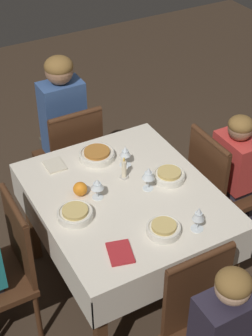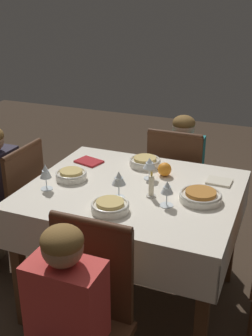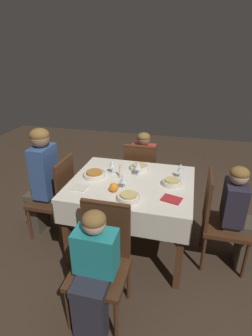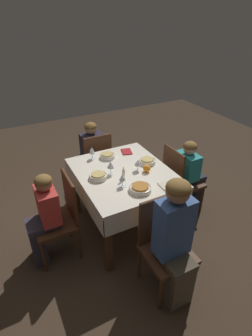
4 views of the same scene
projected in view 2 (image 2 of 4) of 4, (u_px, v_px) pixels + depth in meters
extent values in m
plane|color=#3D2D21|center=(133.00, 299.00, 2.65)|extent=(8.00, 8.00, 0.00)
cube|color=silver|center=(133.00, 191.00, 2.36)|extent=(1.16, 0.99, 0.04)
cube|color=silver|center=(160.00, 177.00, 2.82)|extent=(1.16, 0.01, 0.20)
cube|color=silver|center=(96.00, 256.00, 1.99)|extent=(1.16, 0.01, 0.20)
cube|color=silver|center=(236.00, 229.00, 2.20)|extent=(0.01, 0.99, 0.20)
cube|color=silver|center=(46.00, 193.00, 2.60)|extent=(0.01, 0.99, 0.20)
cube|color=#4C2D19|center=(231.00, 232.00, 2.69)|extent=(0.06, 0.06, 0.74)
cube|color=#4C2D19|center=(88.00, 203.00, 3.05)|extent=(0.06, 0.06, 0.74)
cube|color=#4C2D19|center=(202.00, 320.00, 1.97)|extent=(0.06, 0.06, 0.74)
cube|color=#4C2D19|center=(19.00, 270.00, 2.33)|extent=(0.06, 0.06, 0.74)
cylinder|color=#472816|center=(251.00, 329.00, 2.15)|extent=(0.03, 0.03, 0.39)
cube|color=#472816|center=(5.00, 216.00, 2.79)|extent=(0.42, 0.42, 0.04)
cube|color=#472816|center=(26.00, 185.00, 2.63)|extent=(0.03, 0.38, 0.47)
cylinder|color=#472816|center=(22.00, 150.00, 2.54)|extent=(0.04, 0.38, 0.04)
cylinder|color=#472816|center=(3.00, 225.00, 3.10)|extent=(0.03, 0.03, 0.39)
cylinder|color=#472816|center=(46.00, 236.00, 2.97)|extent=(0.03, 0.03, 0.39)
cylinder|color=#472816|center=(14.00, 264.00, 2.66)|extent=(0.03, 0.03, 0.39)
cube|color=#472816|center=(92.00, 269.00, 1.84)|extent=(0.38, 0.03, 0.47)
cylinder|color=#472816|center=(90.00, 222.00, 1.75)|extent=(0.38, 0.04, 0.04)
cube|color=#472816|center=(179.00, 189.00, 3.17)|extent=(0.42, 0.42, 0.04)
cube|color=#472816|center=(174.00, 167.00, 2.91)|extent=(0.38, 0.03, 0.47)
cylinder|color=#472816|center=(175.00, 134.00, 2.82)|extent=(0.38, 0.04, 0.04)
cylinder|color=#472816|center=(206.00, 208.00, 3.35)|extent=(0.03, 0.03, 0.39)
cylinder|color=#472816|center=(162.00, 200.00, 3.48)|extent=(0.03, 0.03, 0.39)
cylinder|color=#472816|center=(195.00, 230.00, 3.04)|extent=(0.03, 0.03, 0.39)
cylinder|color=#472816|center=(148.00, 220.00, 3.17)|extent=(0.03, 0.03, 0.39)
cube|color=red|center=(66.00, 302.00, 1.65)|extent=(0.30, 0.18, 0.35)
sphere|color=#9E7051|center=(62.00, 247.00, 1.55)|extent=(0.16, 0.16, 0.16)
ellipsoid|color=brown|center=(62.00, 241.00, 1.54)|extent=(0.16, 0.16, 0.11)
cube|color=#282833|center=(185.00, 201.00, 3.42)|extent=(0.23, 0.14, 0.43)
cube|color=#282833|center=(184.00, 177.00, 3.25)|extent=(0.24, 0.31, 0.06)
cube|color=teal|center=(182.00, 158.00, 3.11)|extent=(0.30, 0.18, 0.32)
sphere|color=beige|center=(184.00, 127.00, 3.01)|extent=(0.16, 0.16, 0.16)
ellipsoid|color=brown|center=(184.00, 123.00, 3.00)|extent=(0.16, 0.16, 0.11)
cylinder|color=silver|center=(200.00, 198.00, 2.20)|extent=(0.22, 0.22, 0.04)
torus|color=silver|center=(201.00, 194.00, 2.19)|extent=(0.22, 0.22, 0.01)
cylinder|color=#B2702D|center=(201.00, 193.00, 2.19)|extent=(0.16, 0.16, 0.02)
cylinder|color=white|center=(166.00, 205.00, 2.16)|extent=(0.07, 0.07, 0.00)
cylinder|color=white|center=(167.00, 199.00, 2.14)|extent=(0.01, 0.01, 0.07)
cone|color=white|center=(167.00, 187.00, 2.12)|extent=(0.06, 0.06, 0.07)
cylinder|color=white|center=(167.00, 189.00, 2.12)|extent=(0.04, 0.04, 0.03)
cylinder|color=silver|center=(71.00, 176.00, 2.45)|extent=(0.18, 0.18, 0.04)
torus|color=silver|center=(71.00, 173.00, 2.44)|extent=(0.18, 0.18, 0.01)
cylinder|color=tan|center=(71.00, 172.00, 2.44)|extent=(0.13, 0.13, 0.02)
cylinder|color=white|center=(47.00, 189.00, 2.34)|extent=(0.07, 0.07, 0.00)
cylinder|color=white|center=(46.00, 183.00, 2.32)|extent=(0.01, 0.01, 0.07)
cone|color=white|center=(45.00, 171.00, 2.29)|extent=(0.06, 0.06, 0.08)
cylinder|color=white|center=(46.00, 173.00, 2.30)|extent=(0.04, 0.04, 0.04)
cylinder|color=silver|center=(110.00, 208.00, 2.10)|extent=(0.19, 0.19, 0.04)
torus|color=silver|center=(110.00, 204.00, 2.09)|extent=(0.19, 0.19, 0.01)
cylinder|color=tan|center=(110.00, 203.00, 2.09)|extent=(0.14, 0.14, 0.02)
cylinder|color=white|center=(119.00, 197.00, 2.24)|extent=(0.06, 0.06, 0.00)
cylinder|color=white|center=(119.00, 190.00, 2.23)|extent=(0.01, 0.01, 0.07)
cone|color=white|center=(119.00, 178.00, 2.20)|extent=(0.08, 0.08, 0.07)
cylinder|color=white|center=(119.00, 180.00, 2.20)|extent=(0.05, 0.05, 0.03)
cylinder|color=silver|center=(145.00, 163.00, 2.64)|extent=(0.20, 0.20, 0.04)
torus|color=silver|center=(145.00, 160.00, 2.63)|extent=(0.19, 0.19, 0.01)
cylinder|color=tan|center=(145.00, 159.00, 2.63)|extent=(0.14, 0.14, 0.02)
cylinder|color=white|center=(149.00, 178.00, 2.47)|extent=(0.06, 0.06, 0.00)
cylinder|color=white|center=(149.00, 173.00, 2.45)|extent=(0.01, 0.01, 0.06)
cone|color=white|center=(150.00, 163.00, 2.43)|extent=(0.08, 0.08, 0.06)
cylinder|color=white|center=(149.00, 165.00, 2.43)|extent=(0.05, 0.05, 0.03)
cylinder|color=beige|center=(151.00, 196.00, 2.25)|extent=(0.05, 0.05, 0.01)
cylinder|color=beige|center=(151.00, 186.00, 2.23)|extent=(0.03, 0.03, 0.11)
ellipsoid|color=#F9C64C|center=(152.00, 174.00, 2.20)|extent=(0.01, 0.01, 0.03)
sphere|color=orange|center=(165.00, 169.00, 2.49)|extent=(0.08, 0.08, 0.08)
cube|color=beige|center=(219.00, 181.00, 2.41)|extent=(0.14, 0.12, 0.01)
cube|color=#AD2328|center=(89.00, 162.00, 2.70)|extent=(0.19, 0.16, 0.01)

